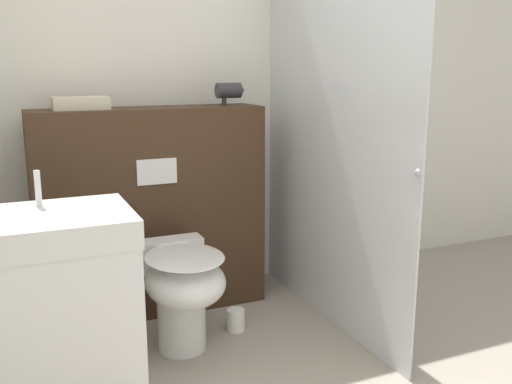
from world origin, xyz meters
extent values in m
cube|color=silver|center=(0.00, 1.90, 1.25)|extent=(8.00, 0.06, 2.50)
cube|color=#3D2819|center=(-0.31, 1.63, 0.60)|extent=(1.30, 0.32, 1.19)
cube|color=white|center=(-0.31, 1.47, 0.86)|extent=(0.22, 0.01, 0.14)
cube|color=silver|center=(0.57, 1.11, 1.02)|extent=(0.01, 1.53, 2.03)
sphere|color=#B2B2B7|center=(0.57, 0.38, 0.97)|extent=(0.04, 0.04, 0.04)
cylinder|color=white|center=(-0.30, 1.08, 0.19)|extent=(0.24, 0.24, 0.37)
ellipsoid|color=white|center=(-0.30, 0.99, 0.39)|extent=(0.39, 0.47, 0.23)
ellipsoid|color=white|center=(-0.30, 0.99, 0.52)|extent=(0.38, 0.46, 0.02)
cube|color=white|center=(-0.30, 1.27, 0.45)|extent=(0.34, 0.13, 0.16)
cube|color=white|center=(-0.95, 0.60, 0.39)|extent=(0.63, 0.47, 0.79)
cube|color=white|center=(-0.95, 0.60, 0.84)|extent=(0.64, 0.48, 0.11)
cylinder|color=silver|center=(-0.95, 0.73, 0.97)|extent=(0.02, 0.02, 0.14)
cylinder|color=#2D2D33|center=(0.18, 1.63, 1.28)|extent=(0.14, 0.09, 0.09)
cone|color=#2D2D33|center=(0.27, 1.63, 1.28)|extent=(0.03, 0.08, 0.08)
cylinder|color=#2D2D33|center=(0.15, 1.63, 1.23)|extent=(0.03, 0.03, 0.08)
cube|color=beige|center=(-0.66, 1.65, 1.23)|extent=(0.29, 0.19, 0.07)
cylinder|color=white|center=(0.03, 1.16, 0.06)|extent=(0.10, 0.10, 0.12)
camera|label=1|loc=(-1.04, -1.54, 1.42)|focal=40.00mm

